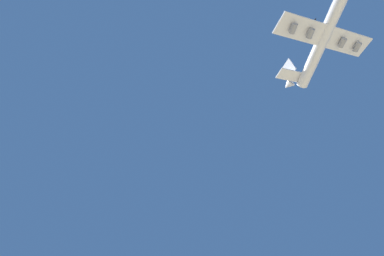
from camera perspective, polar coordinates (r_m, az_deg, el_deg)
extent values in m
cylinder|color=white|center=(188.31, 22.73, 15.51)|extent=(65.64, 30.80, 6.40)
cone|color=white|center=(200.85, 16.68, 7.31)|extent=(7.62, 7.60, 5.76)
cube|color=white|center=(188.13, 22.51, 14.87)|extent=(42.62, 55.56, 13.56)
cylinder|color=gray|center=(172.78, 17.54, 16.52)|extent=(5.75, 4.62, 3.00)
cylinder|color=gray|center=(179.47, 20.29, 15.49)|extent=(5.75, 4.62, 3.00)
cylinder|color=gray|center=(194.04, 25.13, 13.57)|extent=(5.75, 4.62, 3.00)
cylinder|color=gray|center=(201.83, 27.26, 12.68)|extent=(5.75, 4.62, 3.00)
cube|color=white|center=(203.50, 16.81, 10.04)|extent=(8.26, 6.85, 10.31)
cube|color=white|center=(198.39, 17.65, 8.76)|extent=(17.83, 21.87, 5.27)
cylinder|color=#999EA3|center=(209.14, 20.06, 15.81)|extent=(12.25, 7.27, 1.50)
cone|color=black|center=(206.89, 21.04, 17.54)|extent=(2.46, 2.25, 1.50)
cube|color=#999EA3|center=(209.45, 19.88, 15.45)|extent=(7.57, 9.13, 0.24)
cube|color=#999EA3|center=(212.60, 19.23, 14.82)|extent=(2.23, 1.27, 2.60)
cube|color=#999EA3|center=(211.12, 19.35, 14.59)|extent=(3.97, 5.18, 0.20)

